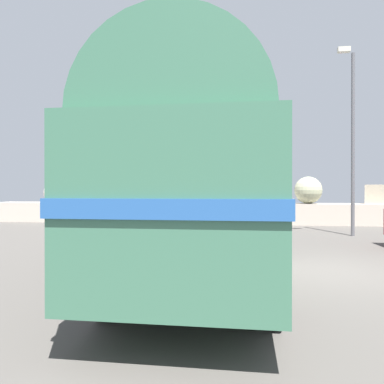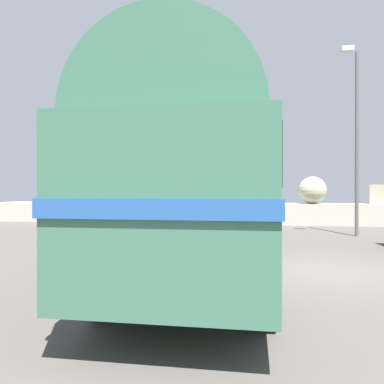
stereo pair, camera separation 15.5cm
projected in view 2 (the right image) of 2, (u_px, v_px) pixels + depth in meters
ground at (311, 271)px, 8.47m from camera, size 32.00×26.00×0.02m
breakwater at (278, 211)px, 20.12m from camera, size 31.36×2.25×2.50m
vintage_coach at (207, 178)px, 7.77m from camera, size 2.52×8.61×3.70m
lamp_post at (356, 133)px, 14.66m from camera, size 0.80×0.87×7.15m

